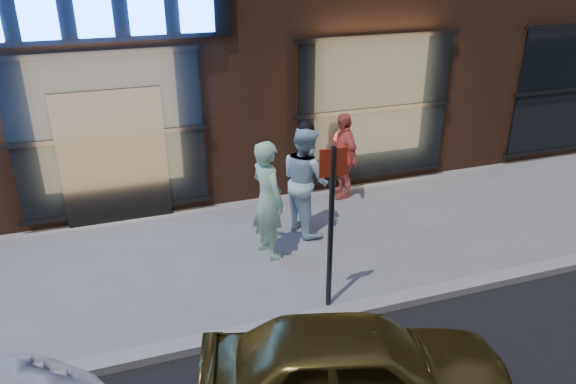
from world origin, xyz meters
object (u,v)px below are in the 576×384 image
at_px(passerby, 343,155).
at_px(sign_post, 331,214).
at_px(gold_sedan, 356,369).
at_px(man_bowtie, 268,200).
at_px(man_cap, 305,180).

relative_size(passerby, sign_post, 0.72).
height_order(passerby, gold_sedan, passerby).
relative_size(gold_sedan, sign_post, 1.41).
bearing_deg(gold_sedan, sign_post, 0.56).
relative_size(man_bowtie, sign_post, 0.82).
xyz_separation_m(passerby, sign_post, (-1.65, -3.27, 0.57)).
bearing_deg(man_bowtie, man_cap, -71.10).
relative_size(passerby, gold_sedan, 0.51).
relative_size(man_cap, passerby, 1.12).
height_order(man_cap, gold_sedan, man_cap).
xyz_separation_m(man_bowtie, sign_post, (0.38, -1.59, 0.45)).
relative_size(man_cap, gold_sedan, 0.58).
xyz_separation_m(man_cap, passerby, (1.19, 1.11, -0.10)).
xyz_separation_m(man_cap, gold_sedan, (-0.94, -4.03, -0.39)).
relative_size(man_bowtie, man_cap, 1.02).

